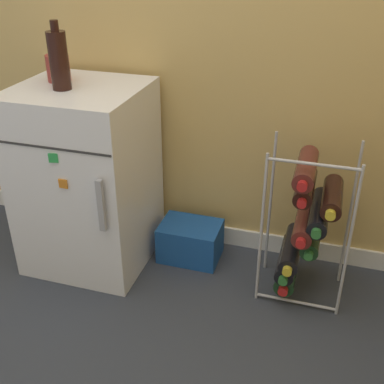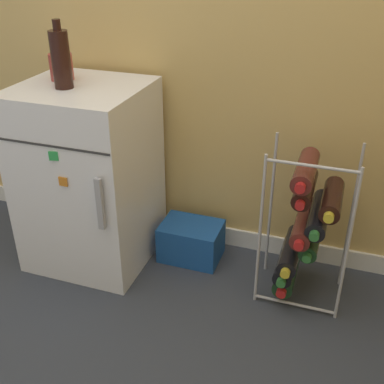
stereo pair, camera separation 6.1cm
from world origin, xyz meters
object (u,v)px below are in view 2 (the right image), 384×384
mini_fridge (89,176)px  fridge_top_cup (61,67)px  wine_rack (304,227)px  fridge_top_bottle (61,59)px  soda_box (191,241)px

mini_fridge → fridge_top_cup: bearing=152.4°
fridge_top_cup → wine_rack: bearing=-2.1°
wine_rack → fridge_top_bottle: fridge_top_bottle is taller
mini_fridge → fridge_top_bottle: (-0.04, -0.04, 0.52)m
mini_fridge → soda_box: mini_fridge is taller
soda_box → fridge_top_bottle: bearing=-162.0°
mini_fridge → wine_rack: mini_fridge is taller
wine_rack → fridge_top_cup: fridge_top_cup is taller
wine_rack → soda_box: size_ratio=2.41×
wine_rack → fridge_top_cup: bearing=177.9°
mini_fridge → wine_rack: (0.93, 0.02, -0.08)m
wine_rack → fridge_top_bottle: bearing=-176.4°
mini_fridge → wine_rack: size_ratio=1.22×
wine_rack → fridge_top_bottle: (-0.97, -0.06, 0.59)m
soda_box → fridge_top_bottle: 0.97m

